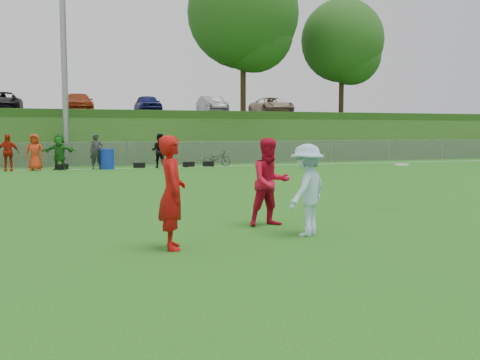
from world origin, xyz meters
name	(u,v)px	position (x,y,z in m)	size (l,w,h in m)	color
ground	(266,237)	(0.00, 0.00, 0.00)	(120.00, 120.00, 0.00)	#225A12
sideline_far	(132,168)	(0.00, 18.00, 0.01)	(60.00, 0.10, 0.01)	white
fence	(127,154)	(0.00, 20.00, 0.65)	(58.00, 0.06, 1.30)	gray
light_pole	(63,35)	(-3.00, 20.80, 6.71)	(1.20, 0.40, 12.15)	gray
berm	(108,136)	(0.00, 31.00, 1.50)	(120.00, 18.00, 3.00)	#214914
parking_lot	(106,115)	(0.00, 33.00, 3.05)	(120.00, 12.00, 0.10)	black
tree_green_near	(246,18)	(8.16, 24.42, 9.03)	(7.14, 7.14, 9.95)	black
tree_green_far	(345,45)	(16.16, 25.92, 7.96)	(5.88, 5.88, 8.19)	black
car_row	(90,103)	(-1.17, 32.00, 3.82)	(32.04, 5.18, 1.44)	white
spectator_row	(73,152)	(-2.74, 18.00, 0.85)	(7.99, 0.96, 1.69)	#B61E0C
gear_bags	(151,165)	(0.97, 18.10, 0.13)	(7.77, 0.56, 0.26)	black
player_red_left	(172,193)	(-1.72, -0.40, 0.88)	(0.64, 0.42, 1.76)	#B50E0C
player_red_center	(270,182)	(0.48, 1.01, 0.85)	(0.82, 0.64, 1.70)	red
player_blue	(307,190)	(0.73, -0.08, 0.80)	(1.04, 0.60, 1.61)	#ABD1ED
frisbee	(402,165)	(4.10, 1.93, 1.06)	(0.31, 0.31, 0.03)	white
recycling_bin	(107,159)	(-1.19, 17.88, 0.49)	(0.65, 0.65, 0.98)	#1030B0
bicycle	(216,159)	(4.35, 18.13, 0.40)	(0.53, 1.52, 0.80)	#323234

